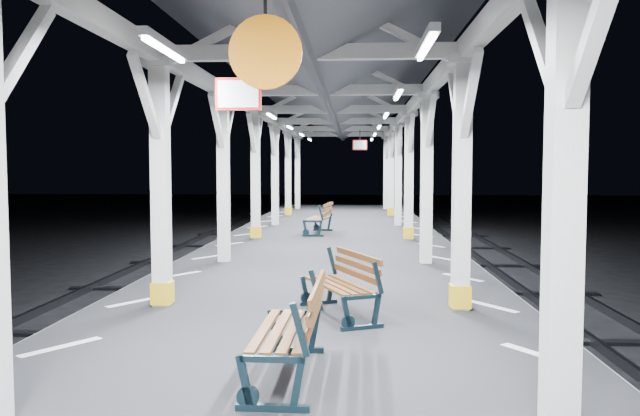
{
  "coord_description": "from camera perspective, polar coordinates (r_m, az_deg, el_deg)",
  "views": [
    {
      "loc": [
        0.61,
        -6.23,
        2.87
      ],
      "look_at": [
        0.02,
        4.14,
        2.2
      ],
      "focal_mm": 35.0,
      "sensor_mm": 36.0,
      "label": 1
    }
  ],
  "objects": [
    {
      "name": "platform",
      "position": [
        6.7,
        -2.29,
        -17.05
      ],
      "size": [
        6.0,
        50.0,
        1.0
      ],
      "primitive_type": "cube",
      "color": "black",
      "rests_on": "ground"
    },
    {
      "name": "hazard_stripes_left",
      "position": [
        7.19,
        -22.57,
        -11.65
      ],
      "size": [
        1.0,
        48.0,
        0.01
      ],
      "primitive_type": "cube",
      "color": "silver",
      "rests_on": "platform"
    },
    {
      "name": "hazard_stripes_right",
      "position": [
        6.76,
        19.37,
        -12.55
      ],
      "size": [
        1.0,
        48.0,
        0.01
      ],
      "primitive_type": "cube",
      "color": "silver",
      "rests_on": "platform"
    },
    {
      "name": "bench_near",
      "position": [
        5.62,
        -2.23,
        -10.86
      ],
      "size": [
        0.63,
        1.6,
        0.86
      ],
      "rotation": [
        0.0,
        0.0,
        -0.02
      ],
      "color": "black",
      "rests_on": "platform"
    },
    {
      "name": "bench_mid",
      "position": [
        7.93,
        2.29,
        -6.8
      ],
      "size": [
        1.09,
        1.57,
        0.8
      ],
      "rotation": [
        0.0,
        0.0,
        0.42
      ],
      "color": "black",
      "rests_on": "platform"
    },
    {
      "name": "bench_far",
      "position": [
        17.65,
        0.13,
        -0.85
      ],
      "size": [
        0.79,
        1.69,
        0.88
      ],
      "rotation": [
        0.0,
        0.0,
        -0.12
      ],
      "color": "black",
      "rests_on": "platform"
    }
  ]
}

